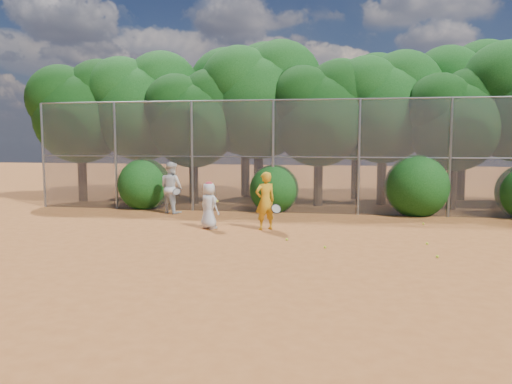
# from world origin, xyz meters

# --- Properties ---
(ground) EXTENTS (80.00, 80.00, 0.00)m
(ground) POSITION_xyz_m (0.00, 0.00, 0.00)
(ground) COLOR #9B5223
(ground) RESTS_ON ground
(fence_back) EXTENTS (20.05, 0.09, 4.03)m
(fence_back) POSITION_xyz_m (-0.12, 6.00, 2.05)
(fence_back) COLOR gray
(fence_back) RESTS_ON ground
(tree_0) EXTENTS (4.38, 3.81, 6.00)m
(tree_0) POSITION_xyz_m (-9.44, 8.04, 3.93)
(tree_0) COLOR black
(tree_0) RESTS_ON ground
(tree_1) EXTENTS (4.64, 4.03, 6.35)m
(tree_1) POSITION_xyz_m (-6.94, 8.54, 4.16)
(tree_1) COLOR black
(tree_1) RESTS_ON ground
(tree_2) EXTENTS (3.99, 3.47, 5.47)m
(tree_2) POSITION_xyz_m (-4.45, 7.83, 3.58)
(tree_2) COLOR black
(tree_2) RESTS_ON ground
(tree_3) EXTENTS (4.89, 4.26, 6.70)m
(tree_3) POSITION_xyz_m (-1.94, 8.84, 4.40)
(tree_3) COLOR black
(tree_3) RESTS_ON ground
(tree_4) EXTENTS (4.19, 3.64, 5.73)m
(tree_4) POSITION_xyz_m (0.55, 8.24, 3.76)
(tree_4) COLOR black
(tree_4) RESTS_ON ground
(tree_5) EXTENTS (4.51, 3.92, 6.17)m
(tree_5) POSITION_xyz_m (3.06, 9.04, 4.05)
(tree_5) COLOR black
(tree_5) RESTS_ON ground
(tree_6) EXTENTS (3.86, 3.36, 5.29)m
(tree_6) POSITION_xyz_m (5.55, 8.03, 3.47)
(tree_6) COLOR black
(tree_6) RESTS_ON ground
(tree_9) EXTENTS (4.83, 4.20, 6.62)m
(tree_9) POSITION_xyz_m (-7.94, 10.84, 4.34)
(tree_9) COLOR black
(tree_9) RESTS_ON ground
(tree_10) EXTENTS (5.15, 4.48, 7.06)m
(tree_10) POSITION_xyz_m (-2.93, 11.05, 4.63)
(tree_10) COLOR black
(tree_10) RESTS_ON ground
(tree_11) EXTENTS (4.64, 4.03, 6.35)m
(tree_11) POSITION_xyz_m (2.06, 10.64, 4.16)
(tree_11) COLOR black
(tree_11) RESTS_ON ground
(tree_12) EXTENTS (5.02, 4.37, 6.88)m
(tree_12) POSITION_xyz_m (6.56, 11.24, 4.51)
(tree_12) COLOR black
(tree_12) RESTS_ON ground
(bush_0) EXTENTS (2.00, 2.00, 2.00)m
(bush_0) POSITION_xyz_m (-6.00, 6.30, 1.00)
(bush_0) COLOR #104111
(bush_0) RESTS_ON ground
(bush_1) EXTENTS (1.80, 1.80, 1.80)m
(bush_1) POSITION_xyz_m (-1.00, 6.30, 0.90)
(bush_1) COLOR #104111
(bush_1) RESTS_ON ground
(bush_2) EXTENTS (2.20, 2.20, 2.20)m
(bush_2) POSITION_xyz_m (4.00, 6.30, 1.10)
(bush_2) COLOR #104111
(bush_2) RESTS_ON ground
(player_yellow) EXTENTS (0.89, 0.68, 1.68)m
(player_yellow) POSITION_xyz_m (-0.73, 2.53, 0.84)
(player_yellow) COLOR orange
(player_yellow) RESTS_ON ground
(player_teen) EXTENTS (0.80, 0.72, 1.39)m
(player_teen) POSITION_xyz_m (-2.38, 2.40, 0.69)
(player_teen) COLOR silver
(player_teen) RESTS_ON ground
(player_white) EXTENTS (1.11, 1.03, 1.83)m
(player_white) POSITION_xyz_m (-4.54, 5.23, 0.91)
(player_white) COLOR silver
(player_white) RESTS_ON ground
(ball_0) EXTENTS (0.07, 0.07, 0.07)m
(ball_0) POSITION_xyz_m (3.57, 1.14, 0.03)
(ball_0) COLOR #C5E028
(ball_0) RESTS_ON ground
(ball_1) EXTENTS (0.07, 0.07, 0.07)m
(ball_1) POSITION_xyz_m (1.08, 0.26, 0.03)
(ball_1) COLOR #C5E028
(ball_1) RESTS_ON ground
(ball_2) EXTENTS (0.07, 0.07, 0.07)m
(ball_2) POSITION_xyz_m (3.56, -0.28, 0.03)
(ball_2) COLOR #C5E028
(ball_2) RESTS_ON ground
(ball_3) EXTENTS (0.07, 0.07, 0.07)m
(ball_3) POSITION_xyz_m (0.07, 1.04, 0.03)
(ball_3) COLOR #C5E028
(ball_3) RESTS_ON ground
(ball_4) EXTENTS (0.07, 0.07, 0.07)m
(ball_4) POSITION_xyz_m (3.94, 4.21, 0.03)
(ball_4) COLOR #C5E028
(ball_4) RESTS_ON ground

